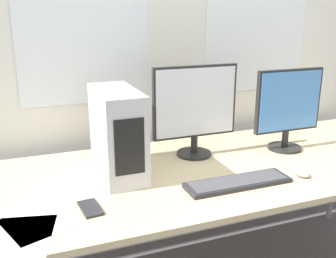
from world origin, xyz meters
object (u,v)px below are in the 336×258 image
pc_tower (117,133)px  cell_phone (90,208)px  monitor_right_near (288,107)px  monitor_main (195,107)px  keyboard (238,182)px  mouse (301,172)px

pc_tower → cell_phone: 0.41m
monitor_right_near → cell_phone: size_ratio=3.03×
pc_tower → monitor_right_near: bearing=0.2°
monitor_right_near → cell_phone: monitor_right_near is taller
pc_tower → monitor_main: (0.44, 0.10, 0.06)m
keyboard → cell_phone: 0.66m
monitor_right_near → keyboard: size_ratio=0.92×
monitor_right_near → monitor_main: bearing=169.4°
monitor_right_near → cell_phone: bearing=-165.1°
keyboard → cell_phone: keyboard is taller
monitor_main → keyboard: 0.49m
pc_tower → monitor_main: bearing=12.8°
monitor_main → monitor_right_near: 0.53m
monitor_right_near → keyboard: (-0.49, -0.32, -0.23)m
pc_tower → monitor_right_near: 0.96m
monitor_right_near → mouse: monitor_right_near is taller
pc_tower → monitor_main: monitor_main is taller
mouse → monitor_right_near: bearing=64.6°
keyboard → mouse: mouse is taller
monitor_main → keyboard: (0.03, -0.42, -0.26)m
monitor_main → mouse: (0.36, -0.43, -0.25)m
pc_tower → keyboard: pc_tower is taller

